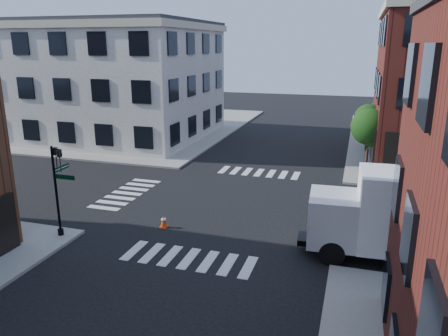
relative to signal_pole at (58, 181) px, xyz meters
name	(u,v)px	position (x,y,z in m)	size (l,w,h in m)	color
ground	(233,205)	(6.72, 6.68, -2.86)	(120.00, 120.00, 0.00)	black
sidewalk_nw	(110,124)	(-14.28, 27.68, -2.78)	(30.00, 30.00, 0.15)	gray
building_nw	(97,81)	(-12.28, 22.68, 2.64)	(22.00, 16.00, 11.00)	beige
tree_near	(370,129)	(14.28, 16.65, 0.30)	(2.69, 2.69, 4.49)	black
tree_far	(369,120)	(14.28, 22.65, 0.02)	(2.43, 2.43, 4.07)	black
signal_pole	(58,181)	(0.00, 0.00, 0.00)	(1.29, 1.24, 4.60)	black
box_truck	(416,217)	(16.07, 2.34, -0.79)	(8.91, 3.16, 3.97)	white
traffic_cone	(164,221)	(4.21, 2.50, -2.53)	(0.39, 0.39, 0.68)	#E93A0A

